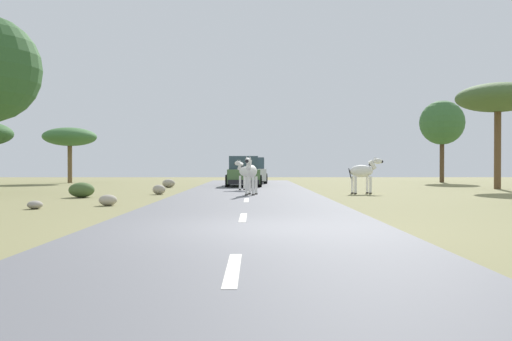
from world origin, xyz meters
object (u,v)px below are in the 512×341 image
object	(u,v)px
tree_6	(70,137)
rock_1	(108,200)
rock_3	(159,190)
zebra_0	(251,172)
tree_2	(498,98)
zebra_1	(363,172)
car_1	(243,172)
rock_2	(169,183)
bush_0	(82,190)
rock_0	(35,205)
zebra_2	(245,172)
tree_0	(442,123)
car_0	(251,171)

from	to	relation	value
tree_6	rock_1	bearing A→B (deg)	-67.81
rock_3	rock_1	bearing A→B (deg)	-94.19
zebra_0	rock_1	distance (m)	6.74
tree_2	zebra_1	bearing A→B (deg)	-151.33
zebra_1	tree_2	distance (m)	9.95
zebra_0	tree_6	xyz separation A→B (m)	(-13.02, 16.00, 2.28)
car_1	tree_2	world-z (taller)	tree_2
rock_2	tree_2	bearing A→B (deg)	-6.27
car_1	rock_3	distance (m)	8.54
bush_0	rock_0	world-z (taller)	bush_0
car_1	rock_0	bearing A→B (deg)	67.93
zebra_2	rock_3	distance (m)	4.65
zebra_0	rock_2	bearing A→B (deg)	-50.14
zebra_0	tree_0	size ratio (longest dim) A/B	0.28
bush_0	rock_2	xyz separation A→B (m)	(1.94, 9.07, -0.06)
car_0	rock_1	world-z (taller)	car_0
car_0	tree_0	world-z (taller)	tree_0
zebra_0	car_1	world-z (taller)	car_1
tree_6	rock_0	bearing A→B (deg)	-73.00
bush_0	rock_2	distance (m)	9.27
rock_2	rock_3	bearing A→B (deg)	-84.17
car_0	rock_2	size ratio (longest dim) A/B	6.21
car_0	zebra_1	bearing A→B (deg)	-71.42
rock_0	rock_1	bearing A→B (deg)	34.49
zebra_0	car_0	distance (m)	14.37
rock_2	rock_3	distance (m)	6.95
car_1	rock_1	bearing A→B (deg)	72.76
tree_0	rock_0	distance (m)	31.24
rock_0	rock_2	size ratio (longest dim) A/B	0.64
zebra_1	tree_2	size ratio (longest dim) A/B	0.30
bush_0	rock_1	bearing A→B (deg)	-62.17
rock_1	rock_2	world-z (taller)	rock_2
zebra_0	zebra_2	world-z (taller)	zebra_0
zebra_1	zebra_2	xyz separation A→B (m)	(-5.30, 2.16, -0.04)
rock_2	tree_6	bearing A→B (deg)	136.91
tree_2	rock_0	bearing A→B (deg)	-147.10
rock_0	rock_1	xyz separation A→B (m)	(1.77, 1.22, 0.05)
zebra_0	rock_1	bearing A→B (deg)	58.35
rock_0	rock_3	world-z (taller)	rock_3
car_0	rock_2	bearing A→B (deg)	-130.45
tree_6	rock_1	distance (m)	22.88
tree_0	rock_0	xyz separation A→B (m)	(-20.28, -23.37, -4.27)
tree_6	rock_3	bearing A→B (deg)	-58.45
zebra_0	rock_0	world-z (taller)	zebra_0
tree_2	tree_6	distance (m)	27.87
rock_3	tree_2	bearing A→B (deg)	16.24
rock_3	zebra_1	bearing A→B (deg)	3.56
car_1	tree_0	xyz separation A→B (m)	(14.54, 8.10, 3.54)
tree_2	bush_0	bearing A→B (deg)	-160.14
tree_0	bush_0	xyz separation A→B (m)	(-20.70, -18.01, -4.10)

